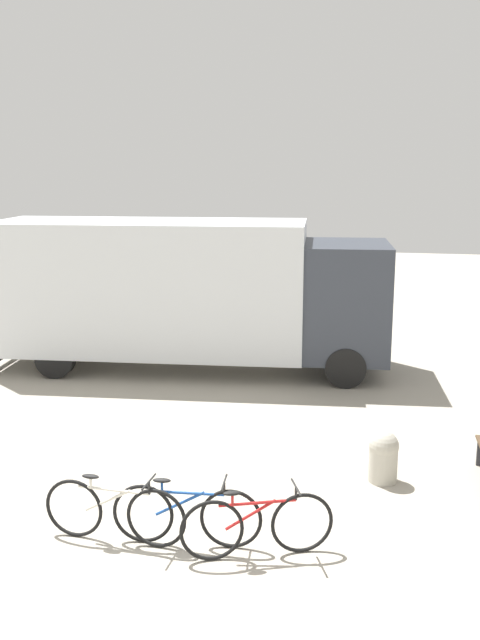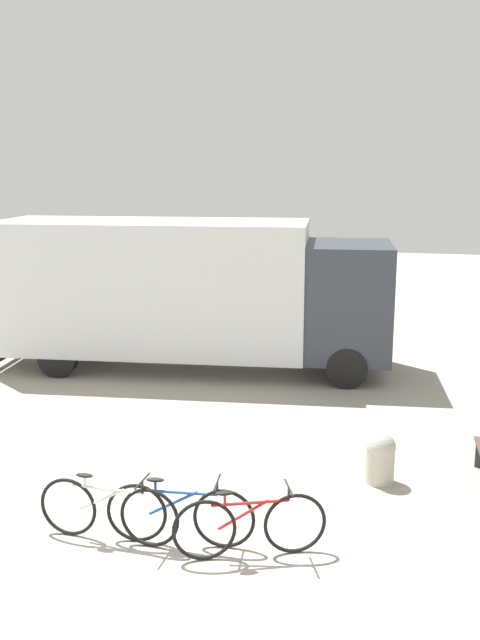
# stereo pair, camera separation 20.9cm
# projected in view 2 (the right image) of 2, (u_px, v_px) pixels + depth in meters

# --- Properties ---
(ground_plane) EXTENTS (60.00, 60.00, 0.00)m
(ground_plane) POSITION_uv_depth(u_px,v_px,m) (161.00, 531.00, 8.83)
(ground_plane) COLOR #A8A091
(delivery_truck) EXTENTS (8.81, 3.21, 3.26)m
(delivery_truck) POSITION_uv_depth(u_px,v_px,m) (187.00, 289.00, 15.65)
(delivery_truck) COLOR silver
(delivery_truck) RESTS_ON ground
(bicycle_near) EXTENTS (1.80, 0.44, 0.84)m
(bicycle_near) POSITION_uv_depth(u_px,v_px,m) (108.00, 510.00, 8.53)
(bicycle_near) COLOR black
(bicycle_near) RESTS_ON ground
(bicycle_middle) EXTENTS (1.80, 0.44, 0.84)m
(bicycle_middle) POSITION_uv_depth(u_px,v_px,m) (180.00, 514.00, 8.44)
(bicycle_middle) COLOR black
(bicycle_middle) RESTS_ON ground
(bicycle_far) EXTENTS (1.70, 0.72, 0.84)m
(bicycle_far) POSITION_uv_depth(u_px,v_px,m) (250.00, 525.00, 8.18)
(bicycle_far) COLOR black
(bicycle_far) RESTS_ON ground
(bollard_near_bench) EXTENTS (0.43, 0.43, 0.75)m
(bollard_near_bench) POSITION_uv_depth(u_px,v_px,m) (380.00, 456.00, 10.12)
(bollard_near_bench) COLOR #B2AD9E
(bollard_near_bench) RESTS_ON ground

